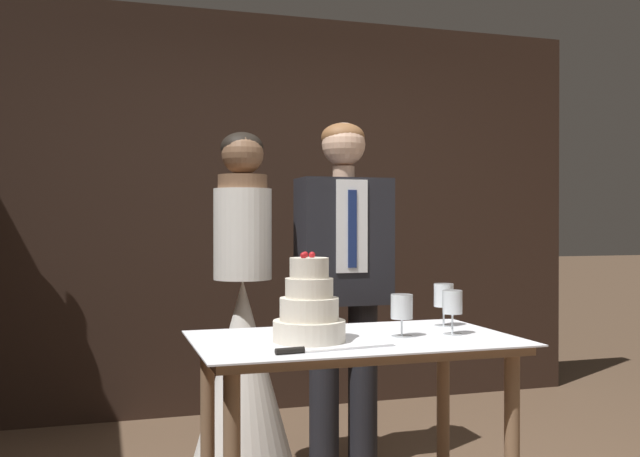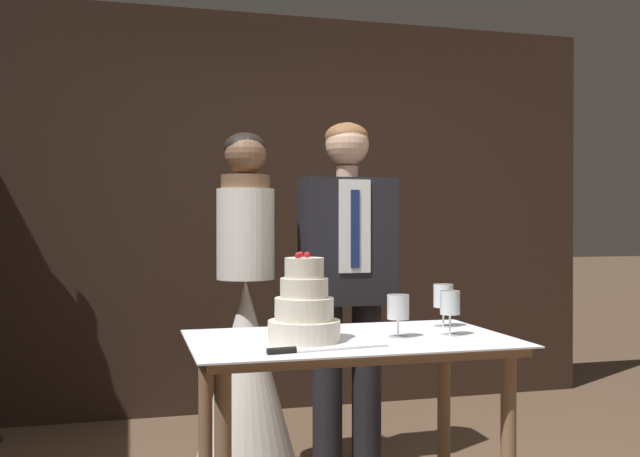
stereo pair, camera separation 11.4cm
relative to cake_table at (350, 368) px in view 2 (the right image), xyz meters
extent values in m
cube|color=black|center=(0.10, 2.17, 0.62)|extent=(4.64, 0.12, 2.64)
cylinder|color=#8E6B4C|center=(-0.51, 0.27, -0.31)|extent=(0.06, 0.06, 0.78)
cylinder|color=#8E6B4C|center=(0.51, 0.27, -0.31)|extent=(0.06, 0.06, 0.78)
cube|color=#8E6B4C|center=(0.00, 0.00, 0.09)|extent=(1.15, 0.66, 0.03)
cube|color=white|center=(0.00, 0.00, 0.11)|extent=(1.21, 0.72, 0.01)
cylinder|color=silver|center=(-0.19, -0.04, 0.15)|extent=(0.27, 0.27, 0.08)
cylinder|color=silver|center=(-0.19, -0.04, 0.23)|extent=(0.22, 0.22, 0.08)
cylinder|color=silver|center=(-0.19, -0.04, 0.31)|extent=(0.18, 0.18, 0.07)
cylinder|color=silver|center=(-0.19, -0.04, 0.38)|extent=(0.14, 0.14, 0.08)
sphere|color=red|center=(-0.17, -0.03, 0.43)|extent=(0.02, 0.02, 0.02)
sphere|color=red|center=(-0.19, -0.01, 0.43)|extent=(0.02, 0.02, 0.02)
sphere|color=red|center=(-0.22, -0.07, 0.43)|extent=(0.02, 0.02, 0.02)
cube|color=silver|center=(-0.10, -0.23, 0.12)|extent=(0.34, 0.06, 0.00)
cylinder|color=black|center=(-0.32, -0.26, 0.13)|extent=(0.10, 0.03, 0.02)
cylinder|color=silver|center=(0.46, 0.16, 0.12)|extent=(0.08, 0.08, 0.00)
cylinder|color=silver|center=(0.46, 0.16, 0.16)|extent=(0.01, 0.01, 0.08)
cylinder|color=silver|center=(0.46, 0.16, 0.25)|extent=(0.08, 0.08, 0.10)
cylinder|color=silver|center=(0.18, -0.04, 0.12)|extent=(0.08, 0.08, 0.00)
cylinder|color=silver|center=(0.18, -0.04, 0.15)|extent=(0.01, 0.01, 0.07)
cylinder|color=silver|center=(0.18, -0.04, 0.23)|extent=(0.08, 0.08, 0.09)
cylinder|color=silver|center=(0.39, -0.05, 0.12)|extent=(0.07, 0.07, 0.00)
cylinder|color=silver|center=(0.39, -0.05, 0.16)|extent=(0.01, 0.01, 0.08)
cylinder|color=silver|center=(0.39, -0.05, 0.24)|extent=(0.08, 0.08, 0.09)
cone|color=white|center=(-0.26, 0.86, -0.21)|extent=(0.54, 0.54, 0.98)
cylinder|color=white|center=(-0.26, 0.86, 0.49)|extent=(0.28, 0.28, 0.44)
cylinder|color=brown|center=(-0.26, 0.86, 0.75)|extent=(0.24, 0.24, 0.07)
sphere|color=brown|center=(-0.26, 0.86, 0.88)|extent=(0.20, 0.20, 0.20)
ellipsoid|color=black|center=(-0.26, 0.88, 0.91)|extent=(0.21, 0.21, 0.15)
cylinder|color=black|center=(0.15, 0.86, -0.28)|extent=(0.15, 0.15, 0.84)
cylinder|color=black|center=(0.36, 0.86, -0.28)|extent=(0.15, 0.15, 0.84)
cube|color=black|center=(0.26, 0.86, 0.46)|extent=(0.46, 0.24, 0.63)
cube|color=white|center=(0.26, 0.74, 0.53)|extent=(0.16, 0.01, 0.45)
cube|color=navy|center=(0.26, 0.73, 0.52)|extent=(0.04, 0.01, 0.38)
cylinder|color=#DBAD8E|center=(0.26, 0.86, 0.80)|extent=(0.11, 0.11, 0.06)
sphere|color=#DBAD8E|center=(0.26, 0.86, 0.94)|extent=(0.22, 0.22, 0.22)
ellipsoid|color=brown|center=(0.26, 0.87, 0.98)|extent=(0.22, 0.22, 0.14)
camera|label=1|loc=(-0.91, -2.53, 0.55)|focal=40.00mm
camera|label=2|loc=(-0.80, -2.56, 0.55)|focal=40.00mm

